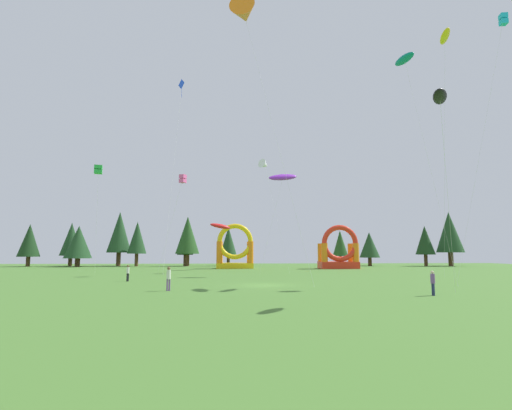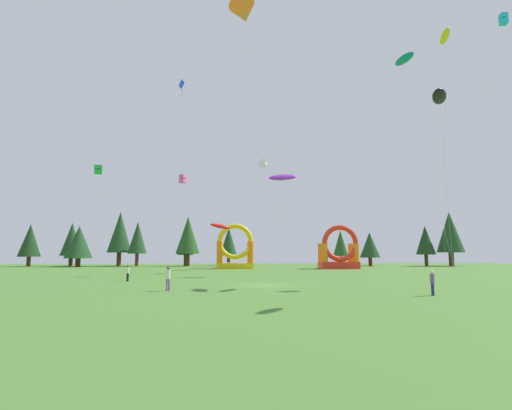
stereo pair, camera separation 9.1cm
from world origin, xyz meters
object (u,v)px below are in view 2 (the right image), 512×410
(kite_yellow_parafoil, at_px, (445,37))
(inflatable_yellow_castle, at_px, (235,252))
(person_far_side, at_px, (128,272))
(inflatable_red_slide, at_px, (339,253))
(kite_black_parafoil, at_px, (439,97))
(kite_green_box, at_px, (98,170))
(kite_blue_diamond, at_px, (182,87))
(kite_pink_box, at_px, (183,179))
(kite_teal_parafoil, at_px, (404,59))
(kite_cyan_box, at_px, (503,20))
(kite_red_parafoil, at_px, (220,226))
(person_left_edge, at_px, (432,281))
(person_midfield, at_px, (168,276))
(kite_purple_parafoil, at_px, (283,177))
(kite_orange_delta, at_px, (244,13))
(kite_white_delta, at_px, (265,165))

(kite_yellow_parafoil, bearing_deg, inflatable_yellow_castle, 124.48)
(person_far_side, height_order, inflatable_red_slide, inflatable_red_slide)
(kite_black_parafoil, relative_size, kite_green_box, 1.01)
(kite_blue_diamond, distance_m, kite_pink_box, 16.29)
(kite_blue_diamond, bearing_deg, kite_teal_parafoil, -39.35)
(person_far_side, bearing_deg, kite_cyan_box, 116.69)
(kite_green_box, bearing_deg, kite_cyan_box, -12.84)
(kite_red_parafoil, relative_size, kite_green_box, 0.59)
(kite_green_box, distance_m, person_left_edge, 36.82)
(person_left_edge, bearing_deg, inflatable_yellow_castle, 12.45)
(kite_black_parafoil, distance_m, person_midfield, 21.83)
(inflatable_yellow_castle, bearing_deg, kite_purple_parafoil, -74.17)
(person_far_side, bearing_deg, person_midfield, 60.35)
(kite_orange_delta, relative_size, inflatable_red_slide, 3.54)
(kite_teal_parafoil, relative_size, person_far_side, 14.20)
(kite_pink_box, distance_m, kite_yellow_parafoil, 32.87)
(kite_purple_parafoil, xyz_separation_m, person_far_side, (-16.05, -8.33, -10.89))
(kite_cyan_box, xyz_separation_m, kite_green_box, (-42.73, 9.74, -13.95))
(kite_blue_diamond, relative_size, kite_cyan_box, 1.03)
(kite_cyan_box, bearing_deg, kite_purple_parafoil, 152.16)
(kite_teal_parafoil, xyz_separation_m, person_left_edge, (-3.78, -10.72, -20.65))
(inflatable_yellow_castle, bearing_deg, kite_yellow_parafoil, -55.52)
(kite_white_delta, bearing_deg, kite_black_parafoil, -76.39)
(kite_teal_parafoil, bearing_deg, inflatable_red_slide, 88.09)
(kite_pink_box, distance_m, inflatable_yellow_castle, 21.01)
(kite_yellow_parafoil, distance_m, inflatable_red_slide, 36.24)
(kite_cyan_box, distance_m, inflatable_red_slide, 38.69)
(person_far_side, xyz_separation_m, inflatable_yellow_castle, (10.46, 28.03, 1.87))
(kite_green_box, xyz_separation_m, inflatable_red_slide, (33.19, 19.40, -9.66))
(kite_black_parafoil, height_order, kite_white_delta, kite_white_delta)
(person_far_side, relative_size, inflatable_red_slide, 0.22)
(inflatable_yellow_castle, distance_m, inflatable_red_slide, 17.31)
(person_midfield, bearing_deg, kite_orange_delta, -174.00)
(kite_purple_parafoil, distance_m, kite_cyan_box, 27.89)
(kite_yellow_parafoil, distance_m, person_far_side, 39.24)
(kite_blue_diamond, relative_size, person_midfield, 15.87)
(kite_green_box, bearing_deg, kite_purple_parafoil, 3.84)
(kite_cyan_box, distance_m, kite_yellow_parafoil, 6.16)
(kite_yellow_parafoil, height_order, inflatable_red_slide, kite_yellow_parafoil)
(kite_cyan_box, xyz_separation_m, person_midfield, (-31.91, -6.61, -25.10))
(kite_black_parafoil, bearing_deg, person_midfield, 159.35)
(kite_white_delta, distance_m, kite_yellow_parafoil, 27.51)
(kite_white_delta, relative_size, kite_purple_parafoil, 1.29)
(person_left_edge, distance_m, person_midfield, 18.11)
(kite_blue_diamond, distance_m, kite_white_delta, 16.55)
(kite_pink_box, bearing_deg, person_left_edge, -51.28)
(kite_cyan_box, height_order, kite_red_parafoil, kite_cyan_box)
(kite_blue_diamond, xyz_separation_m, kite_pink_box, (1.19, -6.59, -14.85))
(kite_black_parafoil, bearing_deg, inflatable_yellow_castle, 105.58)
(person_midfield, relative_size, inflatable_red_slide, 0.24)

